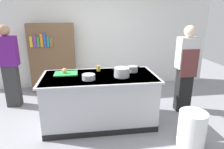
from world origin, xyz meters
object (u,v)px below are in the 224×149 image
at_px(stock_pot, 122,72).
at_px(mixing_bowl, 89,77).
at_px(bookshelf, 53,58).
at_px(person_guest, 9,65).
at_px(onion, 64,71).
at_px(trash_bin, 192,130).
at_px(sauce_pan, 133,69).
at_px(person_chef, 186,67).
at_px(juice_cup, 98,68).

bearing_deg(stock_pot, mixing_bowl, -172.09).
height_order(mixing_bowl, bookshelf, bookshelf).
distance_m(person_guest, bookshelf, 1.13).
bearing_deg(onion, trash_bin, -29.33).
height_order(stock_pot, sauce_pan, stock_pot).
relative_size(onion, sauce_pan, 0.38).
height_order(person_guest, bookshelf, person_guest).
bearing_deg(person_chef, sauce_pan, 81.84).
xyz_separation_m(trash_bin, person_guest, (-3.07, 1.84, 0.63)).
distance_m(sauce_pan, juice_cup, 0.64).
height_order(trash_bin, bookshelf, bookshelf).
relative_size(trash_bin, person_chef, 0.33).
bearing_deg(stock_pot, juice_cup, 132.40).
relative_size(juice_cup, person_guest, 0.06).
bearing_deg(bookshelf, onion, -75.03).
relative_size(sauce_pan, bookshelf, 0.14).
height_order(stock_pot, person_chef, person_chef).
bearing_deg(person_chef, mixing_bowl, 88.97).
height_order(stock_pot, bookshelf, bookshelf).
height_order(onion, person_chef, person_chef).
xyz_separation_m(trash_bin, bookshelf, (-2.32, 2.68, 0.57)).
relative_size(onion, stock_pot, 0.28).
xyz_separation_m(onion, person_guest, (-1.18, 0.78, -0.05)).
relative_size(juice_cup, person_chef, 0.06).
height_order(mixing_bowl, trash_bin, mixing_bowl).
bearing_deg(person_chef, trash_bin, 145.23).
bearing_deg(person_guest, juice_cup, 63.19).
xyz_separation_m(onion, bookshelf, (-0.43, 1.62, -0.11)).
xyz_separation_m(onion, mixing_bowl, (0.41, -0.35, -0.02)).
distance_m(onion, stock_pot, 1.01).
distance_m(mixing_bowl, juice_cup, 0.52).
height_order(onion, sauce_pan, onion).
height_order(onion, trash_bin, onion).
bearing_deg(bookshelf, trash_bin, -49.14).
height_order(mixing_bowl, person_chef, person_chef).
bearing_deg(trash_bin, person_guest, 149.04).
xyz_separation_m(onion, sauce_pan, (1.23, -0.03, -0.01)).
distance_m(onion, trash_bin, 2.27).
relative_size(onion, mixing_bowl, 0.43).
relative_size(onion, bookshelf, 0.05).
bearing_deg(bookshelf, sauce_pan, -44.84).
bearing_deg(mixing_bowl, trash_bin, -25.55).
xyz_separation_m(trash_bin, person_chef, (0.43, 1.14, 0.63)).
relative_size(mixing_bowl, person_guest, 0.12).
relative_size(onion, trash_bin, 0.16).
height_order(person_chef, bookshelf, person_chef).
bearing_deg(stock_pot, person_chef, 14.93).
height_order(sauce_pan, person_guest, person_guest).
relative_size(stock_pot, trash_bin, 0.58).
xyz_separation_m(stock_pot, juice_cup, (-0.37, 0.40, -0.03)).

